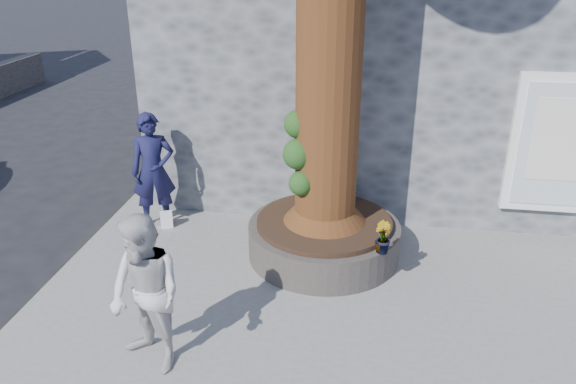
# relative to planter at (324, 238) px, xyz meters

# --- Properties ---
(ground) EXTENTS (120.00, 120.00, 0.00)m
(ground) POSITION_rel_planter_xyz_m (-0.80, -2.00, -0.41)
(ground) COLOR black
(ground) RESTS_ON ground
(pavement) EXTENTS (9.00, 8.00, 0.12)m
(pavement) POSITION_rel_planter_xyz_m (0.70, -1.00, -0.35)
(pavement) COLOR slate
(pavement) RESTS_ON ground
(yellow_line) EXTENTS (0.10, 30.00, 0.01)m
(yellow_line) POSITION_rel_planter_xyz_m (-3.85, -1.00, -0.41)
(yellow_line) COLOR yellow
(yellow_line) RESTS_ON ground
(stone_shop) EXTENTS (10.30, 8.30, 6.30)m
(stone_shop) POSITION_rel_planter_xyz_m (1.70, 5.20, 2.75)
(stone_shop) COLOR #46494A
(stone_shop) RESTS_ON ground
(planter) EXTENTS (2.30, 2.30, 0.60)m
(planter) POSITION_rel_planter_xyz_m (0.00, 0.00, 0.00)
(planter) COLOR black
(planter) RESTS_ON pavement
(man) EXTENTS (0.84, 0.71, 1.96)m
(man) POSITION_rel_planter_xyz_m (-2.89, 0.60, 0.69)
(man) COLOR #131436
(man) RESTS_ON pavement
(woman) EXTENTS (1.13, 1.07, 1.86)m
(woman) POSITION_rel_planter_xyz_m (-1.69, -2.75, 0.64)
(woman) COLOR beige
(woman) RESTS_ON pavement
(shopping_bag) EXTENTS (0.23, 0.19, 0.28)m
(shopping_bag) POSITION_rel_planter_xyz_m (-2.71, 0.51, -0.15)
(shopping_bag) COLOR white
(shopping_bag) RESTS_ON pavement
(plant_a) EXTENTS (0.24, 0.22, 0.37)m
(plant_a) POSITION_rel_planter_xyz_m (0.38, 0.85, 0.49)
(plant_a) COLOR gray
(plant_a) RESTS_ON planter
(plant_b) EXTENTS (0.33, 0.33, 0.44)m
(plant_b) POSITION_rel_planter_xyz_m (0.85, -0.85, 0.53)
(plant_b) COLOR gray
(plant_b) RESTS_ON planter
(plant_c) EXTENTS (0.27, 0.27, 0.36)m
(plant_c) POSITION_rel_planter_xyz_m (0.85, -0.85, 0.49)
(plant_c) COLOR gray
(plant_c) RESTS_ON planter
(plant_d) EXTENTS (0.37, 0.38, 0.31)m
(plant_d) POSITION_rel_planter_xyz_m (-0.24, 0.85, 0.46)
(plant_d) COLOR gray
(plant_d) RESTS_ON planter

